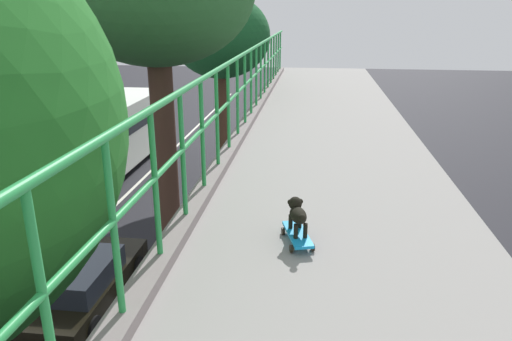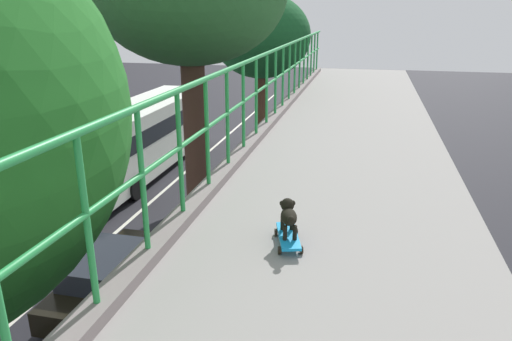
% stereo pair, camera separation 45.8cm
% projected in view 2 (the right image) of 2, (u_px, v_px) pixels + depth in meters
% --- Properties ---
extents(car_black_fifth, '(1.84, 4.30, 1.29)m').
position_uv_depth(car_black_fifth, '(113.00, 275.00, 11.99)').
color(car_black_fifth, black).
rests_on(car_black_fifth, ground).
extents(city_bus, '(2.62, 11.14, 3.04)m').
position_uv_depth(city_bus, '(140.00, 135.00, 20.87)').
color(city_bus, white).
rests_on(city_bus, ground).
extents(roadside_tree_farthest, '(3.93, 3.93, 7.61)m').
position_uv_depth(roadside_tree_farthest, '(261.00, 38.00, 18.89)').
color(roadside_tree_farthest, '#4E3222').
rests_on(roadside_tree_farthest, ground).
extents(toy_skateboard, '(0.30, 0.52, 0.09)m').
position_uv_depth(toy_skateboard, '(288.00, 237.00, 3.96)').
color(toy_skateboard, '#1594DB').
rests_on(toy_skateboard, overpass_deck).
extents(small_dog, '(0.20, 0.34, 0.28)m').
position_uv_depth(small_dog, '(288.00, 214.00, 3.93)').
color(small_dog, black).
rests_on(small_dog, toy_skateboard).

